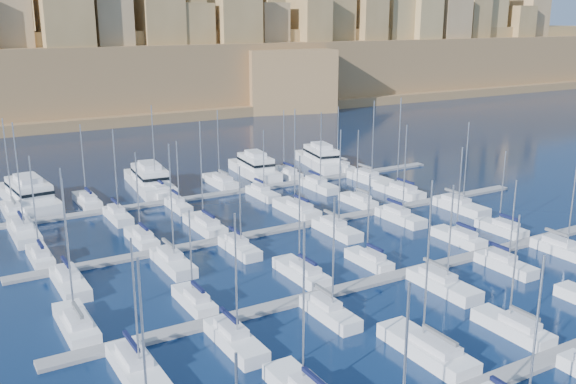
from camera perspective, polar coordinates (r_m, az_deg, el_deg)
ground at (r=87.52m, az=5.18°, el=-4.75°), size 600.00×600.00×0.00m
pontoon_near at (r=65.44m, az=23.25°, el=-13.05°), size 84.00×2.00×0.40m
pontoon_mid_near at (r=78.72m, az=10.31°, el=-7.14°), size 84.00×2.00×0.40m
pontoon_mid_far at (r=95.28m, az=1.68°, el=-2.88°), size 84.00×2.00×0.40m
pontoon_far at (r=113.70m, az=-4.24°, el=0.10°), size 84.00×2.00×0.40m
sailboat_2 at (r=61.23m, az=12.28°, el=-13.49°), size 3.16×10.54×16.74m
sailboat_3 at (r=67.38m, az=19.37°, el=-11.30°), size 2.54×8.48×12.38m
sailboat_12 at (r=67.63m, az=-18.30°, el=-11.07°), size 2.77×9.22×15.65m
sailboat_13 at (r=70.03m, az=-8.31°, el=-9.52°), size 2.29×7.64×10.96m
sailboat_14 at (r=76.40m, az=1.23°, el=-7.14°), size 2.75×9.18×15.04m
sailboat_15 at (r=80.78m, az=7.24°, el=-6.02°), size 2.23×7.45×11.88m
sailboat_16 at (r=91.06m, az=14.95°, el=-3.93°), size 2.50×8.34×13.55m
sailboat_17 at (r=96.77m, az=18.46°, el=-3.08°), size 2.40×7.99×12.16m
sailboat_18 at (r=58.38m, az=-13.22°, el=-15.11°), size 2.97×9.89×13.16m
sailboat_19 at (r=61.70m, az=-4.74°, el=-12.97°), size 2.68×8.92×13.58m
sailboat_20 at (r=66.88m, az=3.70°, el=-10.60°), size 2.44×8.12×13.37m
sailboat_21 at (r=75.20m, az=13.60°, el=-7.98°), size 2.86×9.54×12.78m
sailboat_22 at (r=83.19m, az=18.73°, el=-6.10°), size 2.43×8.11×11.74m
sailboat_23 at (r=90.96m, az=23.24°, el=-4.71°), size 2.59×8.63×13.57m
sailboat_24 at (r=87.16m, az=-21.16°, el=-5.34°), size 2.35×7.84×13.90m
sailboat_25 at (r=90.09m, az=-12.88°, el=-4.01°), size 2.48×8.27×12.86m
sailboat_26 at (r=93.93m, az=-7.39°, el=-2.91°), size 2.97×9.89×16.13m
sailboat_27 at (r=100.89m, az=0.78°, el=-1.49°), size 3.06×10.19×16.75m
sailboat_28 at (r=106.09m, az=6.27°, el=-0.77°), size 2.38×7.94×12.71m
sailboat_29 at (r=112.98m, az=9.87°, el=0.12°), size 3.17×10.56×17.14m
sailboat_30 at (r=77.76m, az=-18.83°, el=-7.59°), size 2.82×9.40×14.50m
sailboat_31 at (r=80.75m, az=-10.21°, el=-6.12°), size 2.82×9.39×15.93m
sailboat_32 at (r=84.64m, az=-4.36°, el=-4.92°), size 2.49×8.30×12.02m
sailboat_33 at (r=91.62m, az=4.32°, el=-3.31°), size 2.73×9.12×15.44m
sailboat_34 at (r=98.50m, az=9.92°, el=-2.16°), size 2.73×9.10×15.14m
sailboat_35 at (r=106.01m, az=15.03°, el=-1.21°), size 3.05×10.18×14.66m
sailboat_36 at (r=108.69m, az=-23.22°, el=-1.54°), size 2.80×9.35×15.48m
sailboat_37 at (r=110.51m, az=-17.42°, el=-0.73°), size 2.82×9.39×13.61m
sailboat_38 at (r=113.69m, az=-11.57°, el=0.12°), size 2.86×9.55×15.87m
sailboat_39 at (r=118.24m, az=-6.00°, el=0.93°), size 3.00×10.01×14.14m
sailboat_40 at (r=123.92m, az=-0.24°, el=1.67°), size 2.75×9.17×13.21m
sailboat_41 at (r=130.02m, az=4.53°, el=2.27°), size 2.48×8.26×13.11m
sailboat_42 at (r=97.44m, az=-22.42°, el=-3.30°), size 3.20×10.68×16.67m
sailboat_43 at (r=101.05m, az=-14.90°, el=-2.02°), size 2.49×8.30×14.37m
sailboat_44 at (r=104.45m, az=-9.73°, el=-1.17°), size 2.17×7.22×11.56m
sailboat_45 at (r=109.98m, az=-2.28°, el=-0.11°), size 2.49×8.31×12.05m
sailboat_46 at (r=115.08m, az=2.73°, el=0.59°), size 2.80×9.32×14.26m
sailboat_47 at (r=120.91m, az=7.25°, el=1.22°), size 3.12×10.41×15.64m
motor_yacht_a at (r=114.00m, az=-22.07°, el=-0.17°), size 7.64×20.14×5.25m
motor_yacht_b at (r=117.77m, az=-12.20°, el=1.09°), size 7.15×18.66×5.25m
motor_yacht_c at (r=124.82m, az=-2.97°, el=2.22°), size 6.49×16.73×5.25m
motor_yacht_d at (r=132.80m, az=2.90°, el=3.01°), size 8.28×17.69×5.25m
fortified_city at (r=227.45m, az=-18.59°, el=10.68°), size 460.00×108.95×59.52m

